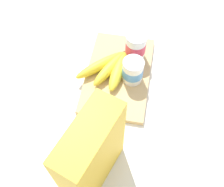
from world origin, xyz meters
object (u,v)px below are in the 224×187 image
object	(u,v)px
banana_bunch	(109,68)
yogurt_cup_front	(136,46)
yogurt_cup_back	(133,71)
cereal_box	(92,155)
cutting_board	(118,74)

from	to	relation	value
banana_bunch	yogurt_cup_front	bearing A→B (deg)	137.93
yogurt_cup_front	yogurt_cup_back	size ratio (longest dim) A/B	1.16
yogurt_cup_back	banana_bunch	world-z (taller)	yogurt_cup_back
cereal_box	yogurt_cup_back	world-z (taller)	cereal_box
cereal_box	yogurt_cup_front	bearing A→B (deg)	-168.16
yogurt_cup_back	cutting_board	bearing A→B (deg)	-106.56
yogurt_cup_front	banana_bunch	xyz separation A→B (m)	(0.08, -0.07, -0.03)
banana_bunch	cutting_board	bearing A→B (deg)	87.04
cutting_board	yogurt_cup_back	bearing A→B (deg)	73.44
cereal_box	banana_bunch	distance (m)	0.34
yogurt_cup_front	yogurt_cup_back	world-z (taller)	yogurt_cup_front
yogurt_cup_back	banana_bunch	size ratio (longest dim) A/B	0.48
yogurt_cup_front	banana_bunch	bearing A→B (deg)	-42.07
cereal_box	yogurt_cup_front	distance (m)	0.41
banana_bunch	yogurt_cup_back	bearing A→B (deg)	78.45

